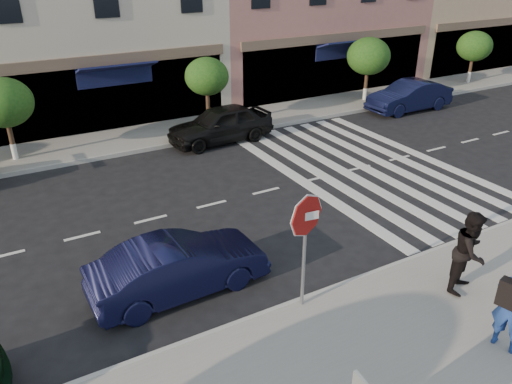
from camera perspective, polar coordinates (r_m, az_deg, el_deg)
name	(u,v)px	position (r m, az deg, el deg)	size (l,w,h in m)	color
ground	(278,267)	(12.81, 2.49, -8.60)	(120.00, 120.00, 0.00)	black
sidewalk_near	(379,361)	(10.49, 13.83, -18.20)	(60.00, 4.50, 0.15)	gray
sidewalk_far	(143,137)	(21.92, -12.81, 6.13)	(60.00, 3.00, 0.15)	gray
street_tree_wb	(3,103)	(20.35, -26.91, 9.06)	(2.10, 2.10, 3.06)	#473323
street_tree_c	(207,77)	(22.09, -5.64, 12.97)	(1.90, 1.90, 3.04)	#473323
street_tree_ea	(369,56)	(26.91, 12.74, 14.89)	(2.20, 2.20, 3.19)	#473323
street_tree_eb	(474,46)	(32.74, 23.70, 15.00)	(2.00, 2.00, 2.94)	#473323
stop_sign	(306,228)	(10.33, 5.72, -4.07)	(0.96, 0.17, 2.72)	gray
walker	(470,252)	(12.27, 23.28, -6.32)	(0.96, 0.75, 1.98)	black
car_near_mid	(179,267)	(11.76, -8.79, -8.43)	(1.44, 4.14, 1.37)	black
car_far_mid	(220,124)	(20.93, -4.08, 7.76)	(1.79, 4.44, 1.51)	black
car_far_right	(409,96)	(26.31, 17.11, 10.43)	(1.56, 4.47, 1.47)	black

